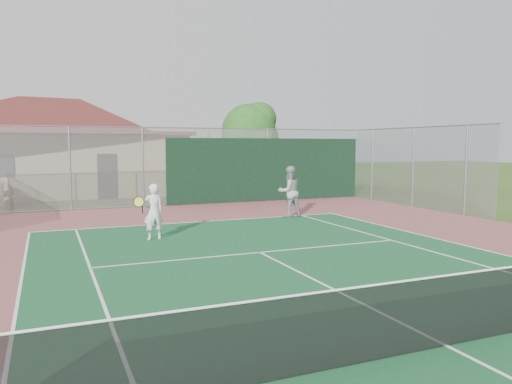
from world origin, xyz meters
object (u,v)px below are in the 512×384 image
Objects in this scene: player_white_front at (153,212)px; player_grey_back at (289,192)px; clubhouse at (58,137)px; tree at (250,133)px.

player_grey_back is at bearing -161.84° from player_white_front.
clubhouse reaches higher than player_grey_back.
player_grey_back is at bearing -104.28° from tree.
clubhouse is 8.99× the size of player_white_front.
clubhouse is at bearing 161.33° from tree.
clubhouse reaches higher than player_white_front.
clubhouse is 15.88m from player_grey_back.
tree is 2.71× the size of player_grey_back.
tree is 3.22× the size of player_white_front.
clubhouse reaches higher than tree.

